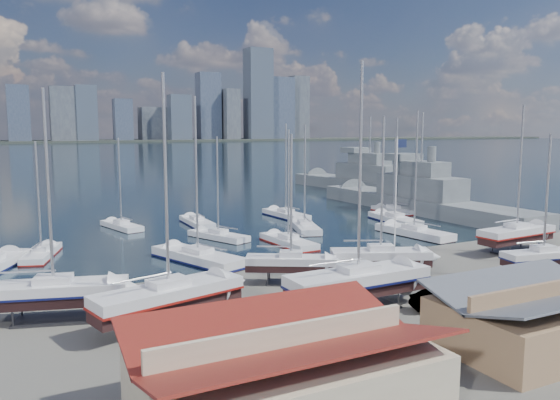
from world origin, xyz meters
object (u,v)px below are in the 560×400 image
flagpole (397,195)px  naval_ship_east (420,202)px  car_a (265,340)px  sailboat_cradle_0 (54,292)px  naval_ship_west (369,184)px

flagpole → naval_ship_east: bearing=45.7°
car_a → sailboat_cradle_0: bearing=135.1°
flagpole → naval_ship_west: bearing=56.1°
naval_ship_east → car_a: size_ratio=11.16×
naval_ship_east → flagpole: (-28.55, -29.24, 5.95)m
car_a → flagpole: 23.25m
naval_ship_west → car_a: bearing=133.8°
naval_ship_west → flagpole: size_ratio=3.60×
naval_ship_west → car_a: 89.93m
sailboat_cradle_0 → naval_ship_west: sailboat_cradle_0 is taller
sailboat_cradle_0 → car_a: sailboat_cradle_0 is taller
naval_ship_east → car_a: 62.56m
naval_ship_west → naval_ship_east: bearing=154.1°
naval_ship_east → naval_ship_west: size_ratio=0.97×
car_a → flagpole: flagpole is taller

